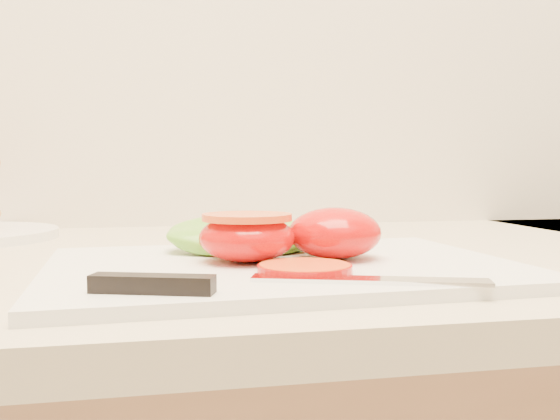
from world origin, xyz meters
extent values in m
cube|color=beige|center=(0.00, 1.68, 0.92)|extent=(3.92, 0.65, 0.03)
cube|color=silver|center=(-0.29, 1.54, 0.94)|extent=(0.41, 0.31, 0.01)
ellipsoid|color=red|center=(-0.24, 1.55, 0.96)|extent=(0.08, 0.08, 0.05)
ellipsoid|color=red|center=(-0.32, 1.55, 0.96)|extent=(0.08, 0.08, 0.04)
cylinder|color=red|center=(-0.32, 1.55, 0.98)|extent=(0.08, 0.08, 0.01)
cylinder|color=orange|center=(-0.29, 1.49, 0.94)|extent=(0.07, 0.07, 0.01)
ellipsoid|color=#7CC534|center=(-0.31, 1.63, 0.95)|extent=(0.17, 0.12, 0.03)
cube|color=silver|center=(-0.25, 1.44, 0.94)|extent=(0.17, 0.08, 0.00)
cube|color=black|center=(-0.40, 1.43, 0.95)|extent=(0.08, 0.04, 0.01)
camera|label=1|loc=(-0.40, 1.01, 1.02)|focal=40.00mm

